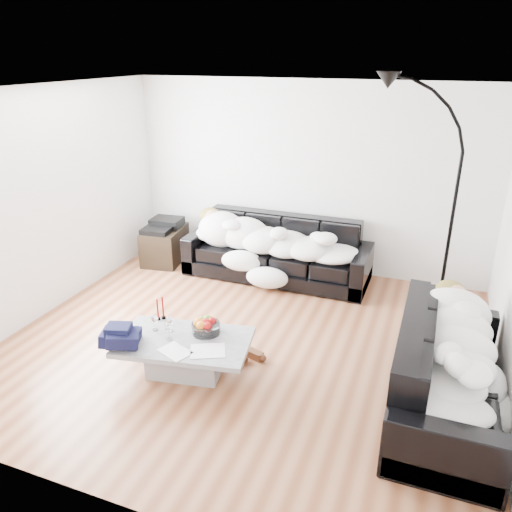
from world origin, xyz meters
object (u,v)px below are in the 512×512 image
(sofa_back, at_px, (277,249))
(av_cabinet, at_px, (165,245))
(candle_right, at_px, (163,308))
(sleeper_right, at_px, (453,346))
(sofa_right, at_px, (449,369))
(shoes, at_px, (242,356))
(candle_left, at_px, (158,310))
(stereo, at_px, (163,224))
(sleeper_back, at_px, (276,235))
(coffee_table, at_px, (185,356))
(wine_glass_b, at_px, (155,323))
(fruit_bowl, at_px, (206,325))
(floor_lamp, at_px, (452,221))
(wine_glass_a, at_px, (170,324))
(wine_glass_c, at_px, (169,331))

(sofa_back, height_order, av_cabinet, sofa_back)
(candle_right, bearing_deg, sleeper_right, 1.12)
(sleeper_right, relative_size, av_cabinet, 2.33)
(sofa_back, bearing_deg, sofa_right, -42.71)
(sofa_right, bearing_deg, shoes, 88.49)
(sleeper_right, bearing_deg, candle_right, 91.12)
(shoes, xyz_separation_m, av_cabinet, (-2.05, 1.99, 0.21))
(candle_right, relative_size, shoes, 0.62)
(candle_left, height_order, stereo, stereo)
(av_cabinet, bearing_deg, shoes, -52.64)
(sleeper_back, height_order, coffee_table, sleeper_back)
(sofa_back, relative_size, sofa_right, 1.24)
(coffee_table, xyz_separation_m, av_cabinet, (-1.62, 2.38, 0.07))
(wine_glass_b, height_order, candle_left, candle_left)
(fruit_bowl, bearing_deg, sleeper_back, 90.72)
(shoes, bearing_deg, floor_lamp, 37.20)
(sleeper_back, bearing_deg, candle_left, -104.31)
(wine_glass_a, bearing_deg, wine_glass_c, -63.12)
(sofa_right, bearing_deg, stereo, 62.98)
(sofa_right, relative_size, av_cabinet, 2.72)
(coffee_table, distance_m, candle_right, 0.58)
(fruit_bowl, bearing_deg, candle_left, 174.17)
(candle_left, bearing_deg, candle_right, 43.53)
(candle_left, bearing_deg, shoes, 9.40)
(wine_glass_c, distance_m, stereo, 2.85)
(wine_glass_c, height_order, shoes, wine_glass_c)
(wine_glass_b, distance_m, wine_glass_c, 0.24)
(coffee_table, distance_m, stereo, 2.91)
(wine_glass_a, height_order, stereo, stereo)
(av_cabinet, bearing_deg, wine_glass_b, -69.90)
(candle_left, xyz_separation_m, av_cabinet, (-1.19, 2.13, -0.23))
(sofa_right, bearing_deg, wine_glass_b, 95.93)
(av_cabinet, bearing_deg, candle_right, -68.15)
(wine_glass_b, height_order, wine_glass_c, wine_glass_c)
(shoes, bearing_deg, wine_glass_c, -146.99)
(coffee_table, bearing_deg, sleeper_back, 87.34)
(sofa_back, xyz_separation_m, coffee_table, (-0.11, -2.43, -0.23))
(fruit_bowl, bearing_deg, sofa_back, 90.71)
(stereo, bearing_deg, wine_glass_a, -63.56)
(floor_lamp, bearing_deg, candle_left, -144.71)
(candle_left, bearing_deg, sofa_right, 1.86)
(wine_glass_a, relative_size, floor_lamp, 0.07)
(fruit_bowl, height_order, stereo, stereo)
(sofa_back, bearing_deg, wine_glass_c, -95.67)
(sleeper_back, bearing_deg, sofa_back, 90.00)
(av_cabinet, height_order, floor_lamp, floor_lamp)
(wine_glass_b, distance_m, av_cabinet, 2.65)
(sofa_back, bearing_deg, shoes, -81.12)
(wine_glass_a, distance_m, candle_right, 0.27)
(stereo, bearing_deg, coffee_table, -61.10)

